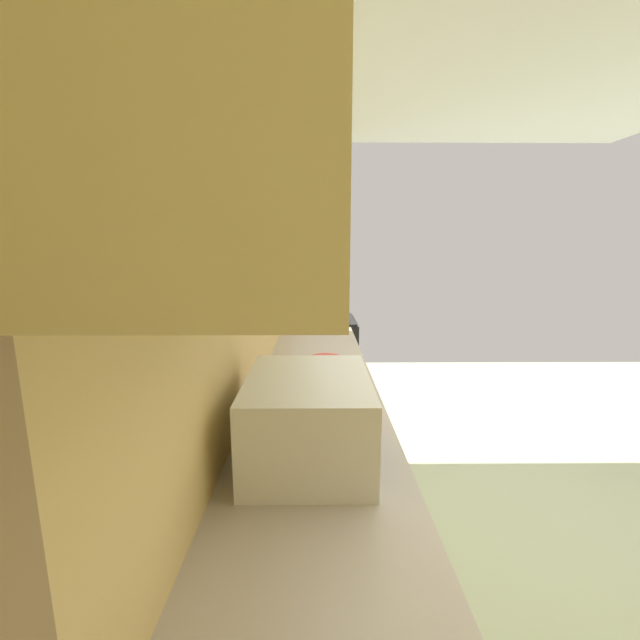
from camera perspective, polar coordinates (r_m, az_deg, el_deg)
The scene contains 9 objects.
ground_plane at distance 2.82m, azimuth 30.11°, elevation -26.11°, with size 6.93×6.93×0.00m, color beige.
wall_back at distance 1.97m, azimuth -10.94°, elevation 1.62°, with size 4.45×0.12×2.64m, color #EDC875.
ceiling_slab at distance 2.54m, azimuth 36.73°, elevation 33.15°, with size 4.45×3.29×0.06m, color white.
counter_run at distance 1.95m, azimuth -0.67°, elevation -25.85°, with size 3.63×0.61×0.93m.
upper_cabinets at distance 1.60m, azimuth -5.72°, elevation 20.15°, with size 2.54×0.32×0.67m.
oven_range at distance 3.87m, azimuth 0.11°, elevation -6.60°, with size 0.65×0.68×1.11m.
microwave at distance 1.33m, azimuth -1.59°, elevation -13.94°, with size 0.51×0.40×0.28m.
bowl at distance 2.32m, azimuth 0.87°, elevation -6.00°, with size 0.19×0.19×0.06m.
kettle at distance 1.79m, azimuth 1.26°, elevation -9.62°, with size 0.21×0.15×0.17m.
Camera 1 is at (-1.92, 1.28, 1.62)m, focal length 22.03 mm.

